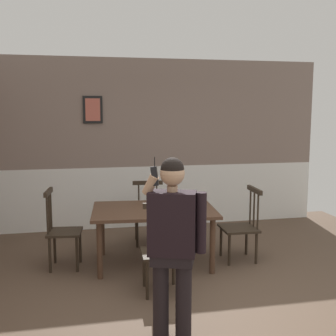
# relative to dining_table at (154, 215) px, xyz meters

# --- Properties ---
(ground_plane) EXTENTS (6.94, 6.94, 0.00)m
(ground_plane) POSITION_rel_dining_table_xyz_m (0.30, -1.31, -0.65)
(ground_plane) COLOR brown
(room_back_partition) EXTENTS (5.84, 0.17, 2.85)m
(room_back_partition) POSITION_rel_dining_table_xyz_m (0.30, 1.84, 0.72)
(room_back_partition) COLOR gray
(room_back_partition) RESTS_ON ground_plane
(dining_table) EXTENTS (1.65, 1.16, 0.74)m
(dining_table) POSITION_rel_dining_table_xyz_m (0.00, 0.00, 0.00)
(dining_table) COLOR #4C3323
(dining_table) RESTS_ON ground_plane
(chair_near_window) EXTENTS (0.46, 0.46, 1.01)m
(chair_near_window) POSITION_rel_dining_table_xyz_m (-1.17, 0.10, -0.17)
(chair_near_window) COLOR #2D2319
(chair_near_window) RESTS_ON ground_plane
(chair_by_doorway) EXTENTS (0.44, 0.44, 1.05)m
(chair_by_doorway) POSITION_rel_dining_table_xyz_m (-0.07, -0.91, -0.17)
(chair_by_doorway) COLOR #2D2319
(chair_by_doorway) RESTS_ON ground_plane
(chair_at_table_head) EXTENTS (0.47, 0.47, 0.98)m
(chair_at_table_head) POSITION_rel_dining_table_xyz_m (1.17, -0.09, -0.19)
(chair_at_table_head) COLOR #2D2319
(chair_at_table_head) RESTS_ON ground_plane
(chair_opposite_corner) EXTENTS (0.50, 0.50, 0.92)m
(chair_opposite_corner) POSITION_rel_dining_table_xyz_m (0.07, 0.90, -0.20)
(chair_opposite_corner) COLOR #2D2319
(chair_opposite_corner) RESTS_ON ground_plane
(person_figure) EXTENTS (0.54, 0.34, 1.61)m
(person_figure) POSITION_rel_dining_table_xyz_m (-0.15, -1.83, 0.26)
(person_figure) COLOR black
(person_figure) RESTS_ON ground_plane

